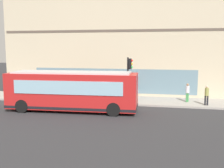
{
  "coord_description": "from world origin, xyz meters",
  "views": [
    {
      "loc": [
        -19.32,
        -5.14,
        4.87
      ],
      "look_at": [
        2.18,
        -0.83,
        1.88
      ],
      "focal_mm": 42.69,
      "sensor_mm": 36.0,
      "label": 1
    }
  ],
  "objects_px": {
    "fire_hydrant": "(121,95)",
    "pedestrian_near_hydrant": "(187,91)",
    "pedestrian_walking_along_curb": "(207,94)",
    "city_bus_nearside": "(72,91)",
    "pedestrian_near_building_entrance": "(95,90)",
    "traffic_light_near_corner": "(129,71)",
    "pedestrian_by_light_pole": "(81,86)"
  },
  "relations": [
    {
      "from": "pedestrian_walking_along_curb",
      "to": "fire_hydrant",
      "type": "bearing_deg",
      "value": 79.53
    },
    {
      "from": "pedestrian_walking_along_curb",
      "to": "pedestrian_near_hydrant",
      "type": "bearing_deg",
      "value": 51.91
    },
    {
      "from": "traffic_light_near_corner",
      "to": "city_bus_nearside",
      "type": "bearing_deg",
      "value": 127.86
    },
    {
      "from": "traffic_light_near_corner",
      "to": "pedestrian_walking_along_curb",
      "type": "distance_m",
      "value": 6.66
    },
    {
      "from": "pedestrian_walking_along_curb",
      "to": "pedestrian_near_hydrant",
      "type": "relative_size",
      "value": 1.01
    },
    {
      "from": "traffic_light_near_corner",
      "to": "pedestrian_near_building_entrance",
      "type": "relative_size",
      "value": 2.31
    },
    {
      "from": "pedestrian_walking_along_curb",
      "to": "pedestrian_near_building_entrance",
      "type": "relative_size",
      "value": 0.98
    },
    {
      "from": "city_bus_nearside",
      "to": "pedestrian_walking_along_curb",
      "type": "bearing_deg",
      "value": -71.75
    },
    {
      "from": "traffic_light_near_corner",
      "to": "fire_hydrant",
      "type": "distance_m",
      "value": 3.05
    },
    {
      "from": "city_bus_nearside",
      "to": "traffic_light_near_corner",
      "type": "bearing_deg",
      "value": -52.14
    },
    {
      "from": "traffic_light_near_corner",
      "to": "pedestrian_walking_along_curb",
      "type": "xyz_separation_m",
      "value": [
        0.31,
        -6.41,
        -1.78
      ]
    },
    {
      "from": "fire_hydrant",
      "to": "pedestrian_near_hydrant",
      "type": "bearing_deg",
      "value": -92.2
    },
    {
      "from": "fire_hydrant",
      "to": "pedestrian_near_hydrant",
      "type": "height_order",
      "value": "pedestrian_near_hydrant"
    },
    {
      "from": "fire_hydrant",
      "to": "pedestrian_near_hydrant",
      "type": "xyz_separation_m",
      "value": [
        -0.23,
        -5.9,
        0.58
      ]
    },
    {
      "from": "traffic_light_near_corner",
      "to": "pedestrian_walking_along_curb",
      "type": "relative_size",
      "value": 2.36
    },
    {
      "from": "pedestrian_near_building_entrance",
      "to": "fire_hydrant",
      "type": "bearing_deg",
      "value": -58.86
    },
    {
      "from": "city_bus_nearside",
      "to": "pedestrian_near_hydrant",
      "type": "bearing_deg",
      "value": -63.05
    },
    {
      "from": "city_bus_nearside",
      "to": "pedestrian_near_hydrant",
      "type": "height_order",
      "value": "city_bus_nearside"
    },
    {
      "from": "traffic_light_near_corner",
      "to": "pedestrian_near_hydrant",
      "type": "bearing_deg",
      "value": -73.8
    },
    {
      "from": "fire_hydrant",
      "to": "pedestrian_by_light_pole",
      "type": "height_order",
      "value": "pedestrian_by_light_pole"
    },
    {
      "from": "fire_hydrant",
      "to": "pedestrian_walking_along_curb",
      "type": "height_order",
      "value": "pedestrian_walking_along_curb"
    },
    {
      "from": "fire_hydrant",
      "to": "pedestrian_near_building_entrance",
      "type": "bearing_deg",
      "value": 121.14
    },
    {
      "from": "city_bus_nearside",
      "to": "pedestrian_near_building_entrance",
      "type": "height_order",
      "value": "city_bus_nearside"
    },
    {
      "from": "pedestrian_walking_along_curb",
      "to": "traffic_light_near_corner",
      "type": "bearing_deg",
      "value": 92.79
    },
    {
      "from": "city_bus_nearside",
      "to": "traffic_light_near_corner",
      "type": "distance_m",
      "value": 5.27
    },
    {
      "from": "traffic_light_near_corner",
      "to": "pedestrian_walking_along_curb",
      "type": "height_order",
      "value": "traffic_light_near_corner"
    },
    {
      "from": "traffic_light_near_corner",
      "to": "pedestrian_by_light_pole",
      "type": "xyz_separation_m",
      "value": [
        2.21,
        5.07,
        -1.74
      ]
    },
    {
      "from": "city_bus_nearside",
      "to": "pedestrian_near_hydrant",
      "type": "xyz_separation_m",
      "value": [
        4.57,
        -8.99,
        -0.46
      ]
    },
    {
      "from": "traffic_light_near_corner",
      "to": "pedestrian_near_hydrant",
      "type": "xyz_separation_m",
      "value": [
        1.44,
        -4.96,
        -1.79
      ]
    },
    {
      "from": "traffic_light_near_corner",
      "to": "pedestrian_near_building_entrance",
      "type": "xyz_separation_m",
      "value": [
        0.34,
        3.14,
        -1.76
      ]
    },
    {
      "from": "traffic_light_near_corner",
      "to": "fire_hydrant",
      "type": "bearing_deg",
      "value": 29.16
    },
    {
      "from": "fire_hydrant",
      "to": "pedestrian_near_building_entrance",
      "type": "height_order",
      "value": "pedestrian_near_building_entrance"
    }
  ]
}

